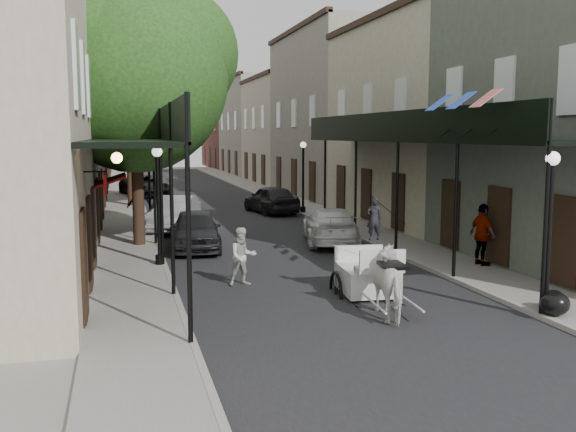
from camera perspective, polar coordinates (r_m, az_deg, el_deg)
ground at (r=15.84m, az=5.24°, el=-8.15°), size 140.00×140.00×0.00m
road at (r=34.99m, az=-6.04°, el=0.32°), size 8.00×90.00×0.01m
sidewalk_left at (r=34.58m, az=-14.25°, el=0.15°), size 2.20×90.00×0.12m
sidewalk_right at (r=36.08m, az=1.83°, el=0.65°), size 2.20×90.00×0.12m
building_row_left at (r=44.47m, az=-19.30°, el=8.20°), size 5.00×80.00×10.50m
building_row_right at (r=46.47m, az=2.59°, el=8.53°), size 5.00×80.00×10.50m
gallery_left at (r=21.32m, az=-13.61°, el=6.65°), size 2.20×18.05×4.88m
gallery_right at (r=23.57m, az=10.53°, el=6.77°), size 2.20×18.05×4.88m
tree_near at (r=24.64m, az=-12.54°, el=12.41°), size 7.31×6.80×9.63m
tree_far at (r=38.56m, az=-13.46°, el=9.48°), size 6.45×6.00×8.61m
lamppost_right_near at (r=15.64m, az=22.20°, el=-1.19°), size 0.32×0.32×3.71m
lamppost_left at (r=20.48m, az=-11.45°, el=1.08°), size 0.32×0.32×3.71m
lamppost_right_far at (r=33.73m, az=1.35°, el=3.59°), size 0.32×0.32×3.71m
horse at (r=15.03m, az=9.40°, el=-5.94°), size 1.02×1.95×1.59m
carriage at (r=17.29m, az=6.72°, el=-3.36°), size 1.77×2.45×2.66m
pedestrian_walking at (r=17.96m, az=-4.06°, el=-3.62°), size 0.87×0.72×1.64m
pedestrian_sidewalk_left at (r=31.73m, az=-13.09°, el=1.33°), size 1.30×0.93×1.82m
pedestrian_sidewalk_right at (r=20.96m, az=16.90°, el=-1.60°), size 0.60×1.18×1.94m
car_left_near at (r=23.74m, az=-8.19°, el=-1.22°), size 2.15×4.46×1.47m
car_left_mid at (r=28.63m, az=-10.12°, el=0.21°), size 2.90×4.81×1.50m
car_left_far at (r=44.92m, az=-12.65°, el=2.64°), size 3.61×5.67×1.46m
car_right_near at (r=24.87m, az=3.79°, el=-0.86°), size 2.98×5.13×1.40m
car_right_far at (r=34.42m, az=-1.52°, el=1.51°), size 2.50×4.69×1.52m
trash_bags at (r=16.06m, az=22.59°, el=-7.08°), size 0.91×1.06×0.55m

